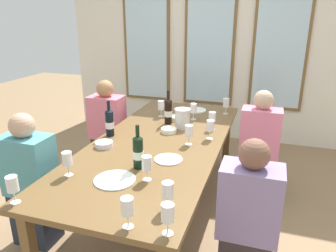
{
  "coord_description": "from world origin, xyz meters",
  "views": [
    {
      "loc": [
        0.89,
        -2.47,
        1.81
      ],
      "look_at": [
        0.0,
        0.27,
        0.79
      ],
      "focal_mm": 34.56,
      "sensor_mm": 36.0,
      "label": 1
    }
  ],
  "objects_px": {
    "tasting_bowl_1": "(169,130)",
    "wine_glass_9": "(168,213)",
    "wine_glass_8": "(168,192)",
    "wine_bottle_2": "(138,152)",
    "wine_bottle_0": "(168,111)",
    "wine_glass_1": "(194,109)",
    "wine_glass_0": "(127,207)",
    "tasting_bowl_2": "(174,118)",
    "white_plate_0": "(115,180)",
    "wine_glass_11": "(161,106)",
    "wine_glass_5": "(147,164)",
    "seated_person_1": "(259,147)",
    "wine_bottle_1": "(110,122)",
    "white_plate_2": "(196,110)",
    "seated_person_3": "(248,224)",
    "wine_glass_7": "(12,185)",
    "wine_glass_10": "(226,104)",
    "white_plate_1": "(168,159)",
    "wine_glass_2": "(210,126)",
    "wine_glass_6": "(67,160)",
    "metal_pitcher": "(182,118)",
    "dining_table": "(159,148)",
    "wine_glass_4": "(189,132)",
    "tasting_bowl_0": "(104,144)",
    "seated_person_2": "(31,184)"
  },
  "relations": [
    {
      "from": "wine_bottle_0",
      "to": "wine_glass_2",
      "type": "distance_m",
      "value": 0.56
    },
    {
      "from": "dining_table",
      "to": "wine_glass_9",
      "type": "relative_size",
      "value": 14.47
    },
    {
      "from": "tasting_bowl_1",
      "to": "wine_glass_7",
      "type": "bearing_deg",
      "value": -109.77
    },
    {
      "from": "wine_bottle_1",
      "to": "wine_glass_10",
      "type": "bearing_deg",
      "value": 47.76
    },
    {
      "from": "white_plate_1",
      "to": "wine_glass_5",
      "type": "relative_size",
      "value": 1.25
    },
    {
      "from": "wine_glass_1",
      "to": "wine_glass_0",
      "type": "bearing_deg",
      "value": -86.86
    },
    {
      "from": "seated_person_1",
      "to": "tasting_bowl_0",
      "type": "bearing_deg",
      "value": -143.54
    },
    {
      "from": "metal_pitcher",
      "to": "wine_glass_1",
      "type": "height_order",
      "value": "metal_pitcher"
    },
    {
      "from": "tasting_bowl_0",
      "to": "wine_glass_4",
      "type": "relative_size",
      "value": 0.86
    },
    {
      "from": "tasting_bowl_1",
      "to": "wine_glass_8",
      "type": "bearing_deg",
      "value": -72.49
    },
    {
      "from": "white_plate_2",
      "to": "tasting_bowl_0",
      "type": "xyz_separation_m",
      "value": [
        -0.48,
        -1.27,
        0.02
      ]
    },
    {
      "from": "tasting_bowl_1",
      "to": "wine_glass_10",
      "type": "distance_m",
      "value": 0.87
    },
    {
      "from": "wine_bottle_1",
      "to": "tasting_bowl_1",
      "type": "distance_m",
      "value": 0.55
    },
    {
      "from": "tasting_bowl_2",
      "to": "wine_glass_6",
      "type": "xyz_separation_m",
      "value": [
        -0.34,
        -1.4,
        0.1
      ]
    },
    {
      "from": "tasting_bowl_2",
      "to": "wine_glass_0",
      "type": "relative_size",
      "value": 0.85
    },
    {
      "from": "white_plate_0",
      "to": "wine_glass_0",
      "type": "relative_size",
      "value": 1.61
    },
    {
      "from": "white_plate_1",
      "to": "wine_glass_0",
      "type": "bearing_deg",
      "value": -86.67
    },
    {
      "from": "wine_glass_6",
      "to": "wine_glass_9",
      "type": "height_order",
      "value": "same"
    },
    {
      "from": "wine_glass_7",
      "to": "seated_person_1",
      "type": "bearing_deg",
      "value": 54.07
    },
    {
      "from": "wine_glass_5",
      "to": "seated_person_1",
      "type": "distance_m",
      "value": 1.52
    },
    {
      "from": "tasting_bowl_0",
      "to": "white_plate_1",
      "type": "bearing_deg",
      "value": -7.45
    },
    {
      "from": "seated_person_1",
      "to": "wine_glass_0",
      "type": "bearing_deg",
      "value": -107.83
    },
    {
      "from": "white_plate_2",
      "to": "wine_glass_10",
      "type": "bearing_deg",
      "value": -3.6
    },
    {
      "from": "wine_bottle_2",
      "to": "tasting_bowl_2",
      "type": "distance_m",
      "value": 1.15
    },
    {
      "from": "tasting_bowl_1",
      "to": "wine_glass_9",
      "type": "relative_size",
      "value": 0.83
    },
    {
      "from": "seated_person_2",
      "to": "seated_person_3",
      "type": "distance_m",
      "value": 1.67
    },
    {
      "from": "wine_bottle_2",
      "to": "wine_bottle_0",
      "type": "bearing_deg",
      "value": 95.52
    },
    {
      "from": "white_plate_2",
      "to": "wine_glass_2",
      "type": "xyz_separation_m",
      "value": [
        0.32,
        -0.82,
        0.12
      ]
    },
    {
      "from": "seated_person_3",
      "to": "wine_glass_7",
      "type": "bearing_deg",
      "value": -158.54
    },
    {
      "from": "wine_glass_0",
      "to": "white_plate_1",
      "type": "bearing_deg",
      "value": 93.33
    },
    {
      "from": "white_plate_1",
      "to": "wine_bottle_0",
      "type": "height_order",
      "value": "wine_bottle_0"
    },
    {
      "from": "white_plate_0",
      "to": "wine_glass_9",
      "type": "bearing_deg",
      "value": -39.18
    },
    {
      "from": "tasting_bowl_1",
      "to": "wine_glass_4",
      "type": "distance_m",
      "value": 0.35
    },
    {
      "from": "metal_pitcher",
      "to": "wine_glass_6",
      "type": "relative_size",
      "value": 1.09
    },
    {
      "from": "white_plate_0",
      "to": "tasting_bowl_2",
      "type": "distance_m",
      "value": 1.37
    },
    {
      "from": "white_plate_1",
      "to": "wine_glass_1",
      "type": "xyz_separation_m",
      "value": [
        -0.05,
        1.02,
        0.11
      ]
    },
    {
      "from": "wine_glass_0",
      "to": "wine_glass_2",
      "type": "xyz_separation_m",
      "value": [
        0.17,
        1.37,
        0.0
      ]
    },
    {
      "from": "white_plate_2",
      "to": "wine_glass_7",
      "type": "bearing_deg",
      "value": -104.82
    },
    {
      "from": "wine_bottle_1",
      "to": "wine_glass_2",
      "type": "bearing_deg",
      "value": 12.59
    },
    {
      "from": "tasting_bowl_2",
      "to": "wine_glass_10",
      "type": "relative_size",
      "value": 0.85
    },
    {
      "from": "white_plate_2",
      "to": "seated_person_3",
      "type": "bearing_deg",
      "value": -65.99
    },
    {
      "from": "wine_glass_4",
      "to": "wine_glass_7",
      "type": "relative_size",
      "value": 1.0
    },
    {
      "from": "wine_bottle_1",
      "to": "tasting_bowl_2",
      "type": "height_order",
      "value": "wine_bottle_1"
    },
    {
      "from": "wine_glass_11",
      "to": "dining_table",
      "type": "bearing_deg",
      "value": -72.69
    },
    {
      "from": "wine_bottle_1",
      "to": "wine_glass_10",
      "type": "distance_m",
      "value": 1.35
    },
    {
      "from": "tasting_bowl_2",
      "to": "seated_person_3",
      "type": "distance_m",
      "value": 1.56
    },
    {
      "from": "wine_glass_11",
      "to": "wine_bottle_2",
      "type": "bearing_deg",
      "value": -78.57
    },
    {
      "from": "seated_person_1",
      "to": "seated_person_3",
      "type": "distance_m",
      "value": 1.3
    },
    {
      "from": "white_plate_0",
      "to": "wine_glass_11",
      "type": "relative_size",
      "value": 1.61
    },
    {
      "from": "seated_person_2",
      "to": "wine_glass_8",
      "type": "bearing_deg",
      "value": -13.74
    }
  ]
}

